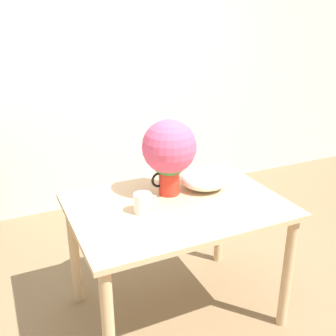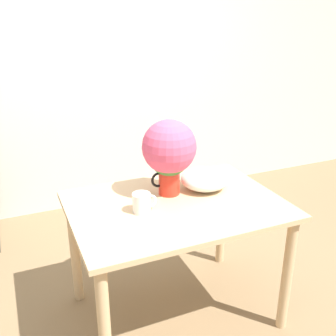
{
  "view_description": "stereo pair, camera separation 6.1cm",
  "coord_description": "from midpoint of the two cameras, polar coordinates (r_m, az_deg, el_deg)",
  "views": [
    {
      "loc": [
        -0.77,
        -1.65,
        1.74
      ],
      "look_at": [
        0.11,
        0.25,
        0.92
      ],
      "focal_mm": 42.0,
      "sensor_mm": 36.0,
      "label": 1
    },
    {
      "loc": [
        -0.72,
        -1.67,
        1.74
      ],
      "look_at": [
        0.11,
        0.25,
        0.92
      ],
      "focal_mm": 42.0,
      "sensor_mm": 36.0,
      "label": 2
    }
  ],
  "objects": [
    {
      "name": "ground_plane",
      "position": [
        2.52,
        -0.62,
        -22.22
      ],
      "size": [
        12.0,
        12.0,
        0.0
      ],
      "primitive_type": "plane",
      "color": "#7F6647"
    },
    {
      "name": "wall_back",
      "position": [
        3.6,
        -13.25,
        13.97
      ],
      "size": [
        8.0,
        0.05,
        2.6
      ],
      "color": "silver",
      "rests_on": "ground_plane"
    },
    {
      "name": "table",
      "position": [
        2.25,
        0.49,
        -7.69
      ],
      "size": [
        1.18,
        0.84,
        0.75
      ],
      "color": "tan",
      "rests_on": "ground_plane"
    },
    {
      "name": "flower_vase",
      "position": [
        2.22,
        -0.62,
        2.4
      ],
      "size": [
        0.31,
        0.31,
        0.44
      ],
      "color": "red",
      "rests_on": "table"
    },
    {
      "name": "coffee_mug",
      "position": [
        2.09,
        -4.44,
        -5.1
      ],
      "size": [
        0.14,
        0.1,
        0.11
      ],
      "color": "white",
      "rests_on": "table"
    },
    {
      "name": "white_bowl",
      "position": [
        2.37,
        4.48,
        -1.56
      ],
      "size": [
        0.29,
        0.29,
        0.12
      ],
      "color": "silver",
      "rests_on": "table"
    }
  ]
}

